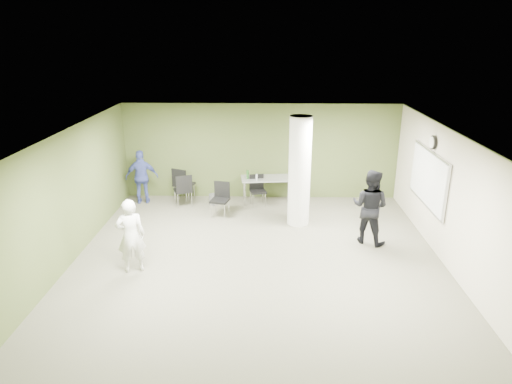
{
  "coord_description": "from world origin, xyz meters",
  "views": [
    {
      "loc": [
        0.18,
        -8.97,
        4.7
      ],
      "look_at": [
        -0.07,
        1.0,
        1.2
      ],
      "focal_mm": 32.0,
      "sensor_mm": 36.0,
      "label": 1
    }
  ],
  "objects_px": {
    "woman_white": "(131,236)",
    "man_black": "(370,207)",
    "chair_back_left": "(183,188)",
    "man_blue": "(142,177)",
    "folding_table": "(268,179)"
  },
  "relations": [
    {
      "from": "woman_white",
      "to": "man_black",
      "type": "relative_size",
      "value": 0.89
    },
    {
      "from": "chair_back_left",
      "to": "man_black",
      "type": "bearing_deg",
      "value": 133.18
    },
    {
      "from": "folding_table",
      "to": "chair_back_left",
      "type": "bearing_deg",
      "value": -175.94
    },
    {
      "from": "chair_back_left",
      "to": "man_blue",
      "type": "height_order",
      "value": "man_blue"
    },
    {
      "from": "man_black",
      "to": "man_blue",
      "type": "bearing_deg",
      "value": 8.89
    },
    {
      "from": "chair_back_left",
      "to": "man_black",
      "type": "relative_size",
      "value": 0.54
    },
    {
      "from": "folding_table",
      "to": "man_blue",
      "type": "bearing_deg",
      "value": 175.88
    },
    {
      "from": "woman_white",
      "to": "man_black",
      "type": "distance_m",
      "value": 5.36
    },
    {
      "from": "man_black",
      "to": "man_blue",
      "type": "relative_size",
      "value": 1.14
    },
    {
      "from": "man_blue",
      "to": "folding_table",
      "type": "bearing_deg",
      "value": 173.03
    },
    {
      "from": "folding_table",
      "to": "man_black",
      "type": "bearing_deg",
      "value": -54.5
    },
    {
      "from": "chair_back_left",
      "to": "man_blue",
      "type": "xyz_separation_m",
      "value": [
        -1.23,
        0.3,
        0.22
      ]
    },
    {
      "from": "woman_white",
      "to": "man_black",
      "type": "height_order",
      "value": "man_black"
    },
    {
      "from": "woman_white",
      "to": "folding_table",
      "type": "bearing_deg",
      "value": -142.32
    },
    {
      "from": "man_black",
      "to": "folding_table",
      "type": "bearing_deg",
      "value": -16.6
    }
  ]
}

